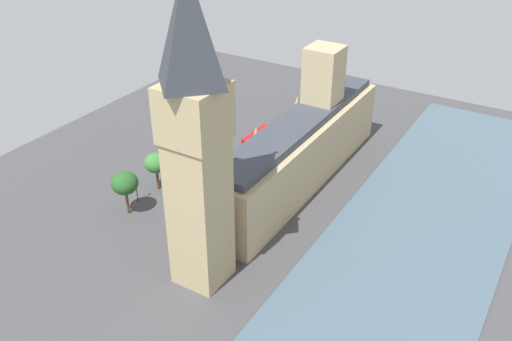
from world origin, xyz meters
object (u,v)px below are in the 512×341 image
(parliament_building, at_px, (301,146))
(pedestrian_near_tower, at_px, (236,190))
(double_decker_bus_trailing, at_px, (231,168))
(street_lamp_slot_11, at_px, (207,138))
(car_black_opposite_hall, at_px, (282,124))
(plane_tree_corner, at_px, (204,135))
(pedestrian_midblock, at_px, (272,164))
(plane_tree_kerbside, at_px, (156,163))
(car_silver_far_end, at_px, (200,193))
(street_lamp_slot_10, at_px, (136,183))
(pedestrian_by_river_gate, at_px, (262,170))
(plane_tree_under_trees, at_px, (125,183))
(double_decker_bus_leading, at_px, (257,140))
(clock_tower, at_px, (195,134))

(parliament_building, distance_m, pedestrian_near_tower, 17.48)
(double_decker_bus_trailing, distance_m, street_lamp_slot_11, 13.13)
(car_black_opposite_hall, xyz_separation_m, plane_tree_corner, (7.58, 24.40, 5.29))
(pedestrian_midblock, relative_size, plane_tree_kerbside, 0.17)
(double_decker_bus_trailing, height_order, car_silver_far_end, double_decker_bus_trailing)
(pedestrian_near_tower, distance_m, plane_tree_corner, 18.50)
(car_silver_far_end, distance_m, street_lamp_slot_10, 13.78)
(parliament_building, xyz_separation_m, pedestrian_by_river_gate, (8.61, 2.34, -7.66))
(car_silver_far_end, xyz_separation_m, street_lamp_slot_10, (10.47, 8.23, 3.54))
(parliament_building, height_order, street_lamp_slot_11, parliament_building)
(pedestrian_near_tower, bearing_deg, plane_tree_under_trees, -43.32)
(street_lamp_slot_10, bearing_deg, plane_tree_corner, -93.02)
(double_decker_bus_leading, height_order, street_lamp_slot_10, street_lamp_slot_10)
(plane_tree_kerbside, bearing_deg, pedestrian_midblock, -127.53)
(plane_tree_corner, xyz_separation_m, street_lamp_slot_10, (1.21, 22.88, -1.76))
(plane_tree_under_trees, height_order, street_lamp_slot_10, plane_tree_under_trees)
(car_silver_far_end, relative_size, pedestrian_near_tower, 2.62)
(pedestrian_midblock, relative_size, plane_tree_corner, 0.18)
(car_black_opposite_hall, relative_size, pedestrian_near_tower, 3.02)
(parliament_building, height_order, double_decker_bus_trailing, parliament_building)
(street_lamp_slot_10, bearing_deg, street_lamp_slot_11, -91.23)
(car_silver_far_end, distance_m, street_lamp_slot_11, 19.69)
(pedestrian_by_river_gate, bearing_deg, clock_tower, 119.92)
(pedestrian_near_tower, relative_size, street_lamp_slot_11, 0.27)
(plane_tree_under_trees, bearing_deg, street_lamp_slot_10, -72.52)
(parliament_building, relative_size, plane_tree_kerbside, 6.96)
(plane_tree_under_trees, bearing_deg, pedestrian_midblock, -116.13)
(car_black_opposite_hall, relative_size, pedestrian_by_river_gate, 2.99)
(double_decker_bus_trailing, height_order, plane_tree_under_trees, plane_tree_under_trees)
(plane_tree_under_trees, height_order, plane_tree_kerbside, plane_tree_under_trees)
(car_silver_far_end, distance_m, plane_tree_under_trees, 16.73)
(double_decker_bus_leading, distance_m, plane_tree_under_trees, 38.45)
(double_decker_bus_leading, relative_size, pedestrian_by_river_gate, 6.42)
(double_decker_bus_trailing, distance_m, pedestrian_near_tower, 6.84)
(car_black_opposite_hall, xyz_separation_m, pedestrian_by_river_gate, (-7.82, 23.40, -0.15))
(parliament_building, height_order, plane_tree_kerbside, parliament_building)
(double_decker_bus_leading, bearing_deg, parliament_building, 157.13)
(plane_tree_under_trees, bearing_deg, street_lamp_slot_11, -88.37)
(parliament_building, xyz_separation_m, double_decker_bus_trailing, (13.42, 7.88, -5.77))
(pedestrian_midblock, bearing_deg, street_lamp_slot_11, 65.09)
(clock_tower, xyz_separation_m, pedestrian_by_river_gate, (9.43, -35.96, -27.26))
(parliament_building, relative_size, clock_tower, 1.12)
(parliament_building, distance_m, double_decker_bus_leading, 17.76)
(double_decker_bus_leading, distance_m, street_lamp_slot_10, 34.39)
(pedestrian_midblock, height_order, street_lamp_slot_11, street_lamp_slot_11)
(pedestrian_near_tower, bearing_deg, street_lamp_slot_10, -53.82)
(car_black_opposite_hall, distance_m, pedestrian_near_tower, 34.66)
(clock_tower, bearing_deg, pedestrian_near_tower, -68.76)
(car_black_opposite_hall, bearing_deg, parliament_building, 131.46)
(parliament_building, height_order, clock_tower, clock_tower)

